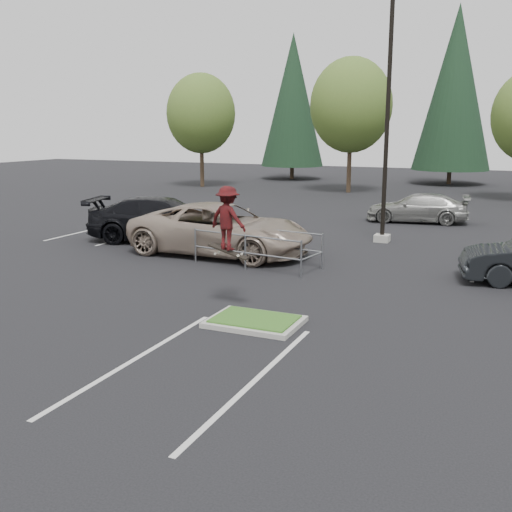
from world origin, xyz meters
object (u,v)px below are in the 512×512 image
at_px(conif_b, 455,88).
at_px(car_l_tan, 221,229).
at_px(decid_b, 351,108).
at_px(skateboarder, 228,219).
at_px(light_pole, 387,131).
at_px(cart_corral, 246,242).
at_px(conif_a, 293,100).
at_px(car_l_black, 162,219).
at_px(car_far_silver, 418,208).
at_px(decid_a, 201,116).

xyz_separation_m(conif_b, car_l_tan, (-4.50, -33.50, -6.89)).
height_order(decid_b, skateboarder, decid_b).
bearing_deg(car_l_tan, conif_b, -6.81).
distance_m(light_pole, cart_corral, 7.98).
height_order(light_pole, decid_b, light_pole).
distance_m(conif_a, car_l_black, 32.72).
bearing_deg(car_far_silver, conif_b, 174.95).
bearing_deg(car_l_tan, car_far_silver, -25.72).
height_order(conif_b, car_l_tan, conif_b).
xyz_separation_m(light_pole, conif_b, (-0.50, 28.50, 3.29)).
bearing_deg(decid_b, decid_a, -177.61).
distance_m(light_pole, car_l_black, 9.91).
xyz_separation_m(conif_a, car_l_black, (6.00, -31.56, -6.18)).
bearing_deg(decid_a, conif_b, 30.17).
bearing_deg(cart_corral, car_l_tan, 153.06).
relative_size(decid_a, conif_a, 0.69).
xyz_separation_m(decid_a, conif_b, (18.01, 10.47, 2.27)).
distance_m(cart_corral, car_far_silver, 12.73).
relative_size(cart_corral, car_l_tan, 0.65).
bearing_deg(cart_corral, conif_a, 116.75).
distance_m(cart_corral, car_l_black, 5.62).
height_order(light_pole, decid_a, light_pole).
distance_m(light_pole, conif_a, 31.63).
bearing_deg(light_pole, skateboarder, -98.79).
xyz_separation_m(conif_b, cart_corral, (-2.98, -34.59, -7.08)).
relative_size(conif_a, car_far_silver, 2.61).
relative_size(light_pole, car_far_silver, 2.03).
xyz_separation_m(car_l_tan, car_l_black, (-3.50, 1.44, -0.04)).
relative_size(cart_corral, car_far_silver, 0.90).
bearing_deg(car_l_black, decid_b, -20.57).
bearing_deg(conif_a, car_l_tan, -73.94).
height_order(decid_b, car_far_silver, decid_b).
distance_m(conif_b, car_l_black, 33.77).
distance_m(decid_b, skateboarder, 30.15).
bearing_deg(conif_b, decid_b, -121.09).
height_order(conif_b, car_l_black, conif_b).
bearing_deg(skateboarder, conif_b, -78.83).
distance_m(light_pole, decid_b, 19.70).
relative_size(skateboarder, car_far_silver, 0.38).
bearing_deg(conif_b, car_far_silver, -87.46).
bearing_deg(skateboarder, car_far_silver, -84.45).
xyz_separation_m(decid_b, conif_a, (-7.99, 9.47, 1.05)).
bearing_deg(conif_b, light_pole, -88.99).
xyz_separation_m(decid_b, car_far_silver, (7.01, -12.53, -5.32)).
height_order(light_pole, skateboarder, light_pole).
xyz_separation_m(conif_a, conif_b, (14.00, 0.50, 0.75)).
bearing_deg(car_l_tan, decid_a, 31.23).
xyz_separation_m(conif_b, car_far_silver, (1.00, -22.50, -7.13)).
height_order(cart_corral, car_l_black, car_l_black).
xyz_separation_m(light_pole, decid_a, (-18.51, 18.03, 1.02)).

